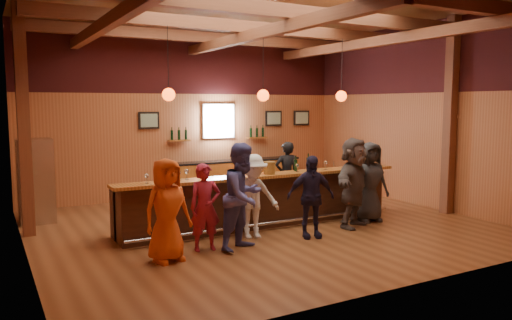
# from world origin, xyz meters

# --- Properties ---
(room) EXTENTS (9.04, 9.00, 4.52)m
(room) POSITION_xyz_m (0.00, 0.06, 3.21)
(room) COLOR brown
(room) RESTS_ON ground
(bar_counter) EXTENTS (6.30, 1.07, 1.11)m
(bar_counter) POSITION_xyz_m (0.02, 0.15, 0.52)
(bar_counter) COLOR black
(bar_counter) RESTS_ON ground
(back_bar_cabinet) EXTENTS (4.00, 0.52, 0.95)m
(back_bar_cabinet) POSITION_xyz_m (1.20, 3.72, 0.48)
(back_bar_cabinet) COLOR #9C521C
(back_bar_cabinet) RESTS_ON ground
(window) EXTENTS (0.95, 0.09, 0.95)m
(window) POSITION_xyz_m (0.80, 3.95, 2.05)
(window) COLOR silver
(window) RESTS_ON room
(framed_pictures) EXTENTS (5.35, 0.05, 0.45)m
(framed_pictures) POSITION_xyz_m (1.67, 3.94, 2.10)
(framed_pictures) COLOR black
(framed_pictures) RESTS_ON room
(wine_shelves) EXTENTS (3.00, 0.18, 0.30)m
(wine_shelves) POSITION_xyz_m (0.80, 3.88, 1.62)
(wine_shelves) COLOR #9C521C
(wine_shelves) RESTS_ON room
(pendant_lights) EXTENTS (4.24, 0.24, 1.37)m
(pendant_lights) POSITION_xyz_m (0.00, 0.00, 2.71)
(pendant_lights) COLOR black
(pendant_lights) RESTS_ON room
(stainless_fridge) EXTENTS (0.70, 0.70, 1.80)m
(stainless_fridge) POSITION_xyz_m (-4.10, 2.60, 0.90)
(stainless_fridge) COLOR silver
(stainless_fridge) RESTS_ON ground
(customer_orange) EXTENTS (0.91, 0.69, 1.67)m
(customer_orange) POSITION_xyz_m (-2.51, -1.31, 0.84)
(customer_orange) COLOR #D14813
(customer_orange) RESTS_ON ground
(customer_redvest) EXTENTS (0.59, 0.43, 1.51)m
(customer_redvest) POSITION_xyz_m (-1.74, -1.04, 0.76)
(customer_redvest) COLOR maroon
(customer_redvest) RESTS_ON ground
(customer_denim) EXTENTS (1.12, 1.02, 1.87)m
(customer_denim) POSITION_xyz_m (-1.13, -1.29, 0.93)
(customer_denim) COLOR #494C92
(customer_denim) RESTS_ON ground
(customer_white) EXTENTS (1.12, 0.77, 1.59)m
(customer_white) POSITION_xyz_m (-0.64, -0.73, 0.80)
(customer_white) COLOR silver
(customer_white) RESTS_ON ground
(customer_navy) EXTENTS (0.99, 0.63, 1.57)m
(customer_navy) POSITION_xyz_m (0.34, -1.23, 0.78)
(customer_navy) COLOR #1D1933
(customer_navy) RESTS_ON ground
(customer_brown) EXTENTS (1.79, 1.21, 1.85)m
(customer_brown) POSITION_xyz_m (1.58, -0.99, 0.93)
(customer_brown) COLOR #4B403C
(customer_brown) RESTS_ON ground
(customer_dark) EXTENTS (0.92, 0.68, 1.72)m
(customer_dark) POSITION_xyz_m (2.22, -0.75, 0.86)
(customer_dark) COLOR #28282A
(customer_dark) RESTS_ON ground
(bartender) EXTENTS (0.65, 0.48, 1.63)m
(bartender) POSITION_xyz_m (1.37, 1.25, 0.81)
(bartender) COLOR black
(bartender) RESTS_ON ground
(ice_bucket) EXTENTS (0.23, 0.23, 0.25)m
(ice_bucket) POSITION_xyz_m (0.04, -0.20, 1.24)
(ice_bucket) COLOR olive
(ice_bucket) RESTS_ON bar_counter
(bottle_a) EXTENTS (0.07, 0.07, 0.33)m
(bottle_a) POSITION_xyz_m (0.76, -0.07, 1.24)
(bottle_a) COLOR black
(bottle_a) RESTS_ON bar_counter
(bottle_b) EXTENTS (0.08, 0.08, 0.36)m
(bottle_b) POSITION_xyz_m (1.10, -0.05, 1.25)
(bottle_b) COLOR black
(bottle_b) RESTS_ON bar_counter
(glass_a) EXTENTS (0.08, 0.08, 0.18)m
(glass_a) POSITION_xyz_m (-2.50, -0.17, 1.24)
(glass_a) COLOR silver
(glass_a) RESTS_ON bar_counter
(glass_b) EXTENTS (0.09, 0.09, 0.19)m
(glass_b) POSITION_xyz_m (-1.88, -0.14, 1.25)
(glass_b) COLOR silver
(glass_b) RESTS_ON bar_counter
(glass_c) EXTENTS (0.09, 0.09, 0.20)m
(glass_c) POSITION_xyz_m (-1.71, -0.10, 1.25)
(glass_c) COLOR silver
(glass_c) RESTS_ON bar_counter
(glass_d) EXTENTS (0.08, 0.08, 0.17)m
(glass_d) POSITION_xyz_m (-0.84, -0.28, 1.23)
(glass_d) COLOR silver
(glass_d) RESTS_ON bar_counter
(glass_e) EXTENTS (0.07, 0.07, 0.16)m
(glass_e) POSITION_xyz_m (-0.58, -0.24, 1.23)
(glass_e) COLOR silver
(glass_e) RESTS_ON bar_counter
(glass_f) EXTENTS (0.08, 0.08, 0.17)m
(glass_f) POSITION_xyz_m (0.72, -0.19, 1.23)
(glass_f) COLOR silver
(glass_f) RESTS_ON bar_counter
(glass_g) EXTENTS (0.09, 0.09, 0.19)m
(glass_g) POSITION_xyz_m (1.46, -0.19, 1.25)
(glass_g) COLOR silver
(glass_g) RESTS_ON bar_counter
(glass_h) EXTENTS (0.08, 0.08, 0.19)m
(glass_h) POSITION_xyz_m (2.18, -0.18, 1.24)
(glass_h) COLOR silver
(glass_h) RESTS_ON bar_counter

